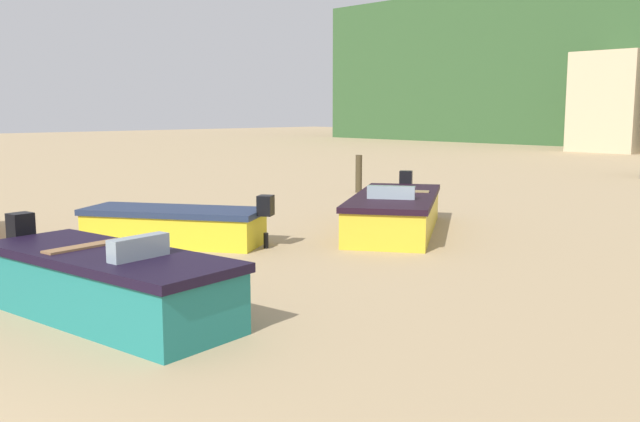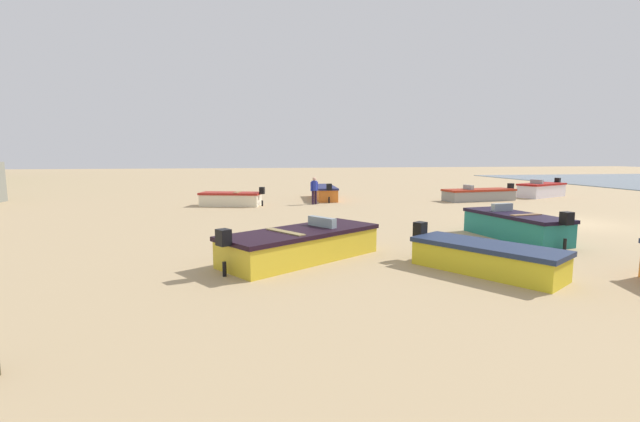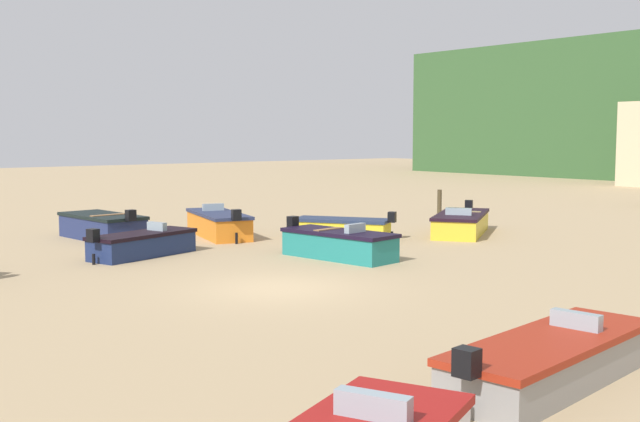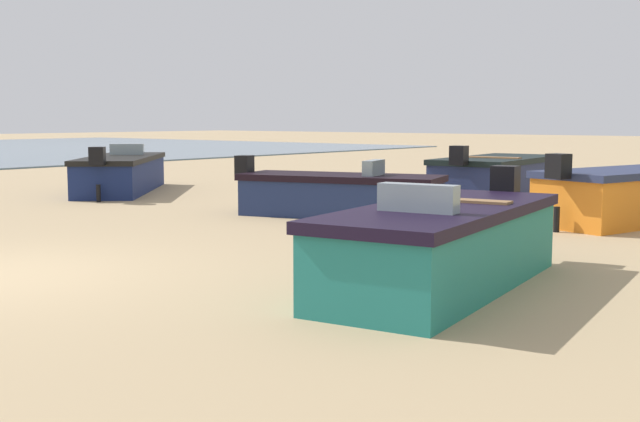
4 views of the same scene
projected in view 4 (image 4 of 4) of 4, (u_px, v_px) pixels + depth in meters
The scene contains 4 objects.
boat_teal_4 at pixel (443, 246), 8.63m from camera, with size 4.31×2.01×1.22m.
boat_navy_6 at pixel (121, 173), 20.00m from camera, with size 4.52×4.27×1.21m.
boat_navy_8 at pixel (340, 195), 14.96m from camera, with size 2.38×4.11×1.11m.
boat_navy_10 at pixel (497, 177), 18.28m from camera, with size 4.34×2.09×1.27m.
Camera 4 is at (4.60, 8.80, 1.83)m, focal length 44.96 mm.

